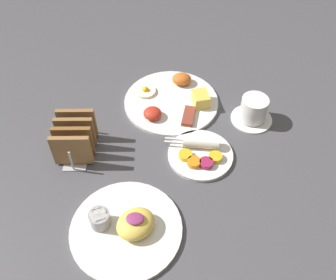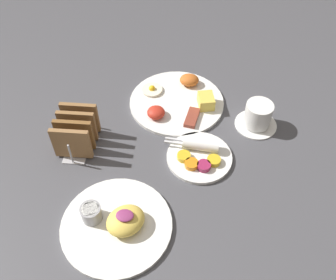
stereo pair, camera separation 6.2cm
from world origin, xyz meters
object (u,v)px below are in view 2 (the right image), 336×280
plate_foreground (116,223)px  coffee_cup (258,116)px  plate_condiments (199,154)px  plate_breakfast (178,101)px  toast_rack (77,131)px

plate_foreground → coffee_cup: size_ratio=2.15×
plate_foreground → plate_condiments: bearing=50.2°
plate_foreground → coffee_cup: bearing=45.8°
plate_breakfast → plate_foreground: size_ratio=1.11×
plate_breakfast → coffee_cup: bearing=-17.8°
plate_breakfast → toast_rack: size_ratio=1.93×
plate_foreground → plate_breakfast: bearing=75.0°
plate_breakfast → plate_condiments: size_ratio=1.56×
plate_condiments → plate_foreground: plate_foreground is taller
plate_breakfast → plate_foreground: plate_foreground is taller
plate_breakfast → plate_foreground: bearing=-105.0°
plate_condiments → plate_foreground: (-0.18, -0.22, 0.00)m
plate_breakfast → plate_foreground: 0.44m
toast_rack → coffee_cup: size_ratio=1.23×
toast_rack → plate_breakfast: bearing=35.3°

